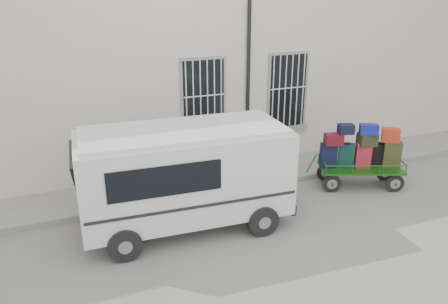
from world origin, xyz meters
name	(u,v)px	position (x,y,z in m)	size (l,w,h in m)	color
ground	(261,215)	(0.00, 0.00, 0.00)	(80.00, 80.00, 0.00)	slate
building	(189,59)	(0.00, 5.50, 3.00)	(24.00, 5.15, 6.00)	beige
sidewalk	(227,178)	(0.00, 2.20, 0.07)	(24.00, 1.70, 0.15)	slate
luggage_cart	(362,154)	(3.27, 0.50, 0.94)	(2.61, 1.75, 1.80)	black
van	(184,172)	(-1.84, 0.23, 1.35)	(4.80, 2.35, 2.36)	silver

